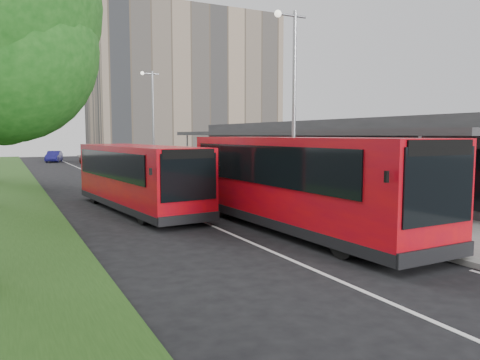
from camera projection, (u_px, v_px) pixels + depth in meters
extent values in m
plane|color=black|center=(221.00, 230.00, 15.81)|extent=(120.00, 120.00, 0.00)
cube|color=slate|center=(184.00, 175.00, 36.26)|extent=(5.00, 80.00, 0.15)
cube|color=silver|center=(121.00, 186.00, 29.13)|extent=(0.12, 70.00, 0.01)
cube|color=silver|center=(337.00, 231.00, 15.53)|extent=(0.12, 2.00, 0.01)
cube|color=silver|center=(251.00, 207.00, 20.85)|extent=(0.12, 2.00, 0.01)
cube|color=silver|center=(200.00, 192.00, 26.18)|extent=(0.12, 2.00, 0.01)
cube|color=silver|center=(167.00, 182.00, 31.50)|extent=(0.12, 2.00, 0.01)
cube|color=silver|center=(143.00, 176.00, 36.83)|extent=(0.12, 2.00, 0.01)
cube|color=silver|center=(125.00, 170.00, 42.15)|extent=(0.12, 2.00, 0.01)
cube|color=silver|center=(111.00, 166.00, 47.48)|extent=(0.12, 2.00, 0.01)
cube|color=silver|center=(100.00, 163.00, 52.80)|extent=(0.12, 2.00, 0.01)
cube|color=silver|center=(91.00, 161.00, 58.13)|extent=(0.12, 2.00, 0.01)
cube|color=tan|center=(183.00, 88.00, 58.53)|extent=(22.00, 12.00, 18.00)
cube|color=#2E2D30|center=(334.00, 155.00, 27.68)|extent=(5.00, 26.00, 4.00)
cube|color=black|center=(298.00, 163.00, 26.58)|extent=(0.06, 24.00, 2.20)
cube|color=#2E2D30|center=(279.00, 133.00, 25.84)|extent=(2.80, 26.00, 0.25)
cylinder|color=gray|center=(418.00, 181.00, 15.65)|extent=(0.12, 0.12, 3.30)
cylinder|color=gray|center=(187.00, 156.00, 35.18)|extent=(0.12, 0.12, 3.30)
sphere|color=#174F15|center=(3.00, 50.00, 9.44)|extent=(3.79, 3.79, 3.79)
sphere|color=#174F15|center=(3.00, 106.00, 20.14)|extent=(3.42, 3.42, 3.42)
sphere|color=#174F15|center=(3.00, 121.00, 30.82)|extent=(3.17, 3.17, 3.17)
cylinder|color=gray|center=(294.00, 112.00, 19.08)|extent=(0.16, 0.16, 8.00)
cylinder|color=gray|center=(291.00, 15.00, 18.62)|extent=(1.40, 0.10, 0.10)
sphere|color=silver|center=(278.00, 14.00, 18.35)|extent=(0.28, 0.28, 0.28)
cylinder|color=gray|center=(153.00, 123.00, 36.83)|extent=(0.16, 0.16, 8.00)
cylinder|color=gray|center=(150.00, 74.00, 36.38)|extent=(1.40, 0.10, 0.10)
sphere|color=silver|center=(142.00, 73.00, 36.11)|extent=(0.28, 0.28, 0.28)
cube|color=red|center=(299.00, 179.00, 15.58)|extent=(2.96, 11.01, 2.76)
cube|color=black|center=(298.00, 219.00, 15.71)|extent=(2.98, 11.03, 0.31)
cube|color=black|center=(439.00, 186.00, 10.77)|extent=(2.34, 0.13, 1.82)
cube|color=black|center=(224.00, 158.00, 20.32)|extent=(2.29, 0.13, 1.35)
cube|color=black|center=(260.00, 165.00, 15.17)|extent=(0.36, 9.36, 1.25)
cube|color=black|center=(324.00, 162.00, 16.44)|extent=(0.36, 9.36, 1.25)
cube|color=black|center=(437.00, 255.00, 10.91)|extent=(2.60, 0.17, 0.36)
cube|color=black|center=(441.00, 148.00, 10.67)|extent=(2.19, 0.11, 0.36)
cube|color=black|center=(387.00, 177.00, 10.24)|extent=(0.08, 0.08, 0.26)
cube|color=black|center=(471.00, 172.00, 11.64)|extent=(0.08, 0.08, 0.26)
cylinder|color=black|center=(345.00, 241.00, 12.09)|extent=(0.34, 0.95, 0.94)
cylinder|color=black|center=(404.00, 232.00, 13.14)|extent=(0.34, 0.95, 0.94)
cylinder|color=black|center=(222.00, 205.00, 18.26)|extent=(0.34, 0.95, 0.94)
cylinder|color=black|center=(269.00, 201.00, 19.31)|extent=(0.34, 0.95, 0.94)
cube|color=red|center=(138.00, 174.00, 19.77)|extent=(3.26, 9.81, 2.43)
cube|color=black|center=(138.00, 202.00, 19.89)|extent=(3.28, 9.84, 0.28)
cube|color=black|center=(189.00, 177.00, 15.70)|extent=(2.06, 0.26, 1.61)
cube|color=black|center=(104.00, 160.00, 23.78)|extent=(2.01, 0.25, 1.19)
cube|color=black|center=(108.00, 165.00, 19.33)|extent=(0.89, 8.22, 1.10)
cube|color=black|center=(161.00, 163.00, 20.59)|extent=(0.89, 8.22, 1.10)
cube|color=black|center=(190.00, 219.00, 15.83)|extent=(2.29, 0.31, 0.32)
cube|color=black|center=(189.00, 154.00, 15.61)|extent=(1.92, 0.23, 0.32)
cube|color=black|center=(151.00, 172.00, 15.15)|extent=(0.09, 0.09, 0.23)
cube|color=black|center=(219.00, 168.00, 16.54)|extent=(0.09, 0.09, 0.23)
cylinder|color=black|center=(144.00, 213.00, 16.75)|extent=(0.36, 0.85, 0.83)
cylinder|color=black|center=(192.00, 208.00, 17.79)|extent=(0.36, 0.85, 0.83)
cylinder|color=black|center=(95.00, 194.00, 21.97)|extent=(0.36, 0.85, 0.83)
cylinder|color=black|center=(134.00, 192.00, 23.01)|extent=(0.36, 0.85, 0.83)
cylinder|color=#392017|center=(250.00, 181.00, 26.14)|extent=(0.64, 0.64, 1.00)
cylinder|color=yellow|center=(175.00, 168.00, 35.10)|extent=(0.23, 0.23, 1.07)
imported|color=#5D160D|center=(89.00, 158.00, 50.90)|extent=(1.91, 4.07, 1.35)
imported|color=navy|center=(54.00, 156.00, 55.22)|extent=(2.40, 4.21, 1.31)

